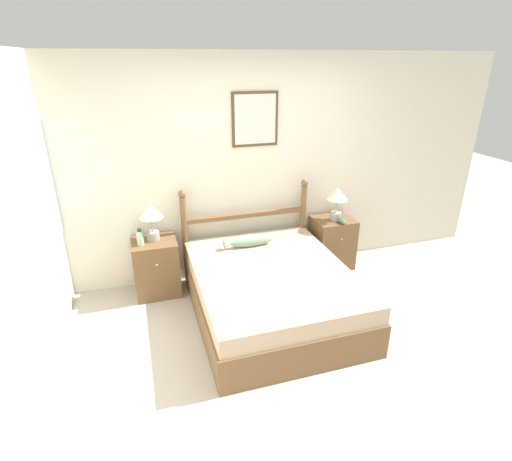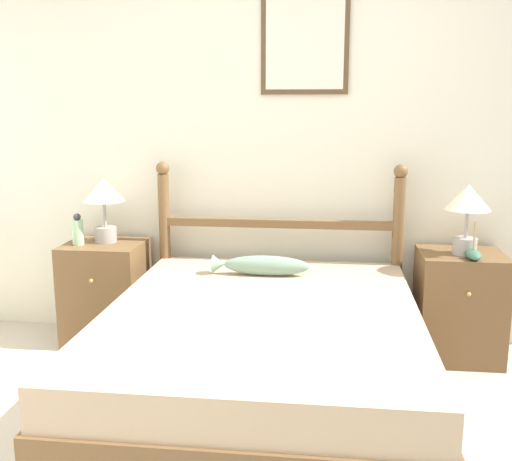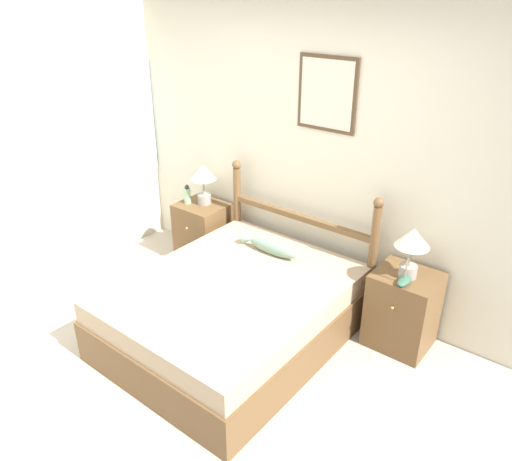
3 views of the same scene
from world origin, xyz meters
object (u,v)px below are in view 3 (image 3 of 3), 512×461
(bed, at_px, (233,311))
(fish_pillow, at_px, (270,247))
(nightstand_right, at_px, (402,310))
(model_boat, at_px, (404,280))
(table_lamp_right, at_px, (412,243))
(bottle, at_px, (187,195))
(table_lamp_left, at_px, (203,177))
(nightstand_left, at_px, (203,233))

(bed, bearing_deg, fish_pillow, 97.11)
(nightstand_right, xyz_separation_m, model_boat, (0.03, -0.14, 0.35))
(table_lamp_right, bearing_deg, bottle, -179.07)
(bed, xyz_separation_m, model_boat, (1.12, 0.65, 0.41))
(table_lamp_left, distance_m, table_lamp_right, 2.18)
(nightstand_right, height_order, fish_pillow, fish_pillow)
(nightstand_right, bearing_deg, table_lamp_right, -81.42)
(bottle, bearing_deg, bed, -30.54)
(nightstand_left, xyz_separation_m, table_lamp_left, (0.00, 0.03, 0.61))
(nightstand_left, relative_size, nightstand_right, 1.00)
(table_lamp_right, height_order, bottle, table_lamp_right)
(nightstand_right, distance_m, bottle, 2.35)
(bottle, xyz_separation_m, fish_pillow, (1.15, -0.15, -0.14))
(bed, height_order, model_boat, model_boat)
(bed, height_order, nightstand_left, nightstand_left)
(bottle, relative_size, model_boat, 0.92)
(table_lamp_right, xyz_separation_m, bottle, (-2.32, -0.04, -0.20))
(model_boat, bearing_deg, nightstand_left, 176.44)
(nightstand_left, distance_m, fish_pillow, 1.07)
(bottle, height_order, fish_pillow, bottle)
(model_boat, bearing_deg, fish_pillow, -176.28)
(table_lamp_left, bearing_deg, nightstand_left, -97.76)
(bottle, distance_m, model_boat, 2.34)
(table_lamp_left, height_order, model_boat, table_lamp_left)
(bed, relative_size, table_lamp_left, 4.70)
(table_lamp_left, bearing_deg, nightstand_right, -0.85)
(table_lamp_right, relative_size, model_boat, 1.87)
(nightstand_left, relative_size, table_lamp_right, 1.59)
(bed, distance_m, nightstand_left, 1.34)
(fish_pillow, bearing_deg, table_lamp_right, 9.09)
(nightstand_right, height_order, model_boat, model_boat)
(nightstand_left, height_order, nightstand_right, same)
(bed, xyz_separation_m, table_lamp_right, (1.09, 0.76, 0.67))
(table_lamp_left, relative_size, model_boat, 1.87)
(nightstand_left, bearing_deg, bed, -35.88)
(bed, bearing_deg, bottle, 149.46)
(table_lamp_left, xyz_separation_m, table_lamp_right, (2.18, -0.06, 0.00))
(bed, bearing_deg, table_lamp_right, 34.79)
(nightstand_right, height_order, table_lamp_left, table_lamp_left)
(model_boat, bearing_deg, bottle, 178.25)
(nightstand_left, relative_size, fish_pillow, 1.15)
(bottle, xyz_separation_m, model_boat, (2.34, -0.07, -0.06))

